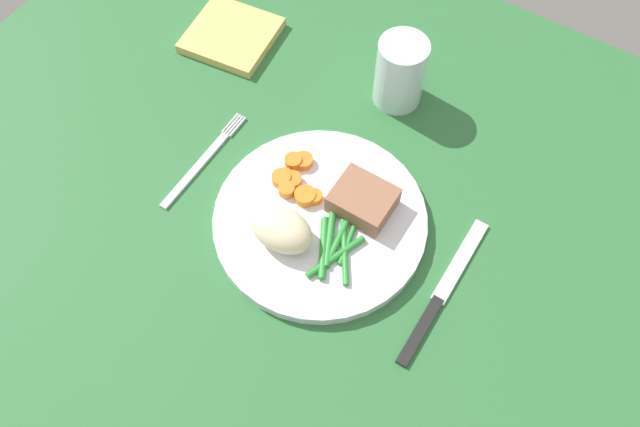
# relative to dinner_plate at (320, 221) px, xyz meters

# --- Properties ---
(dining_table) EXTENTS (1.20, 0.90, 0.02)m
(dining_table) POSITION_rel_dinner_plate_xyz_m (0.03, 0.02, -0.02)
(dining_table) COLOR #2D6B38
(dining_table) RESTS_ON ground
(dinner_plate) EXTENTS (0.26, 0.26, 0.02)m
(dinner_plate) POSITION_rel_dinner_plate_xyz_m (0.00, 0.00, 0.00)
(dinner_plate) COLOR white
(dinner_plate) RESTS_ON dining_table
(meat_portion) EXTENTS (0.07, 0.06, 0.03)m
(meat_portion) POSITION_rel_dinner_plate_xyz_m (0.03, 0.04, 0.02)
(meat_portion) COLOR #936047
(meat_portion) RESTS_ON dinner_plate
(mashed_potatoes) EXTENTS (0.08, 0.05, 0.04)m
(mashed_potatoes) POSITION_rel_dinner_plate_xyz_m (-0.02, -0.05, 0.03)
(mashed_potatoes) COLOR beige
(mashed_potatoes) RESTS_ON dinner_plate
(carrot_slices) EXTENTS (0.07, 0.07, 0.01)m
(carrot_slices) POSITION_rel_dinner_plate_xyz_m (-0.05, 0.03, 0.01)
(carrot_slices) COLOR orange
(carrot_slices) RESTS_ON dinner_plate
(green_beans) EXTENTS (0.07, 0.10, 0.01)m
(green_beans) POSITION_rel_dinner_plate_xyz_m (0.04, -0.02, 0.01)
(green_beans) COLOR #2D8C38
(green_beans) RESTS_ON dinner_plate
(fork) EXTENTS (0.01, 0.17, 0.00)m
(fork) POSITION_rel_dinner_plate_xyz_m (-0.17, -0.00, -0.01)
(fork) COLOR silver
(fork) RESTS_ON dining_table
(knife) EXTENTS (0.02, 0.21, 0.01)m
(knife) POSITION_rel_dinner_plate_xyz_m (0.17, -0.00, -0.01)
(knife) COLOR black
(knife) RESTS_ON dining_table
(water_glass) EXTENTS (0.07, 0.07, 0.10)m
(water_glass) POSITION_rel_dinner_plate_xyz_m (-0.02, 0.22, 0.03)
(water_glass) COLOR silver
(water_glass) RESTS_ON dining_table
(napkin) EXTENTS (0.13, 0.13, 0.01)m
(napkin) POSITION_rel_dinner_plate_xyz_m (-0.27, 0.19, -0.00)
(napkin) COLOR #DBBC6B
(napkin) RESTS_ON dining_table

